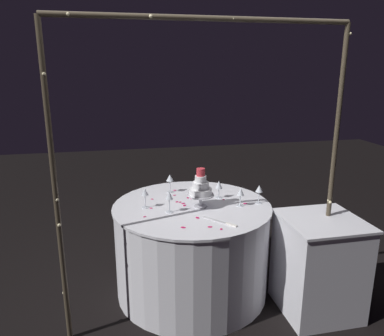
# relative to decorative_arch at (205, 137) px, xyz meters

# --- Properties ---
(ground_plane) EXTENTS (12.00, 12.00, 0.00)m
(ground_plane) POSITION_rel_decorative_arch_xyz_m (0.00, -0.43, -1.45)
(ground_plane) COLOR black
(decorative_arch) EXTENTS (2.05, 0.05, 2.22)m
(decorative_arch) POSITION_rel_decorative_arch_xyz_m (0.00, 0.00, 0.00)
(decorative_arch) COLOR #473D2D
(decorative_arch) RESTS_ON ground
(main_table) EXTENTS (1.32, 1.32, 0.80)m
(main_table) POSITION_rel_decorative_arch_xyz_m (0.00, -0.43, -1.05)
(main_table) COLOR white
(main_table) RESTS_ON ground
(side_table) EXTENTS (0.59, 0.59, 0.79)m
(side_table) POSITION_rel_decorative_arch_xyz_m (-0.92, 0.06, -1.05)
(side_table) COLOR white
(side_table) RESTS_ON ground
(tiered_cake) EXTENTS (0.22, 0.22, 0.33)m
(tiered_cake) POSITION_rel_decorative_arch_xyz_m (-0.06, -0.37, -0.49)
(tiered_cake) COLOR silver
(tiered_cake) RESTS_ON main_table
(wine_glass_0) EXTENTS (0.06, 0.06, 0.16)m
(wine_glass_0) POSITION_rel_decorative_arch_xyz_m (-0.26, -0.54, -0.54)
(wine_glass_0) COLOR silver
(wine_glass_0) RESTS_ON main_table
(wine_glass_1) EXTENTS (0.06, 0.06, 0.18)m
(wine_glass_1) POSITION_rel_decorative_arch_xyz_m (0.21, -0.30, -0.52)
(wine_glass_1) COLOR silver
(wine_glass_1) RESTS_ON main_table
(wine_glass_2) EXTENTS (0.06, 0.06, 0.16)m
(wine_glass_2) POSITION_rel_decorative_arch_xyz_m (-0.38, -0.32, -0.53)
(wine_glass_2) COLOR silver
(wine_glass_2) RESTS_ON main_table
(wine_glass_3) EXTENTS (0.07, 0.07, 0.17)m
(wine_glass_3) POSITION_rel_decorative_arch_xyz_m (0.13, -0.79, -0.52)
(wine_glass_3) COLOR silver
(wine_glass_3) RESTS_ON main_table
(wine_glass_4) EXTENTS (0.06, 0.06, 0.16)m
(wine_glass_4) POSITION_rel_decorative_arch_xyz_m (-0.56, -0.35, -0.53)
(wine_glass_4) COLOR silver
(wine_glass_4) RESTS_ON main_table
(wine_glass_5) EXTENTS (0.06, 0.06, 0.17)m
(wine_glass_5) POSITION_rel_decorative_arch_xyz_m (0.39, -0.44, -0.52)
(wine_glass_5) COLOR silver
(wine_glass_5) RESTS_ON main_table
(cake_knife) EXTENTS (0.21, 0.24, 0.01)m
(cake_knife) POSITION_rel_decorative_arch_xyz_m (-0.14, -0.02, -0.65)
(cake_knife) COLOR silver
(cake_knife) RESTS_ON main_table
(rose_petal_0) EXTENTS (0.03, 0.03, 0.00)m
(rose_petal_0) POSITION_rel_decorative_arch_xyz_m (0.10, -0.69, -0.65)
(rose_petal_0) COLOR #C61951
(rose_petal_0) RESTS_ON main_table
(rose_petal_1) EXTENTS (0.03, 0.03, 0.00)m
(rose_petal_1) POSITION_rel_decorative_arch_xyz_m (0.41, -0.25, -0.65)
(rose_petal_1) COLOR #C61951
(rose_petal_1) RESTS_ON main_table
(rose_petal_2) EXTENTS (0.03, 0.03, 0.00)m
(rose_petal_2) POSITION_rel_decorative_arch_xyz_m (0.08, -0.83, -0.65)
(rose_petal_2) COLOR #C61951
(rose_petal_2) RESTS_ON main_table
(rose_petal_3) EXTENTS (0.03, 0.03, 0.00)m
(rose_petal_3) POSITION_rel_decorative_arch_xyz_m (-0.29, -0.48, -0.65)
(rose_petal_3) COLOR #C61951
(rose_petal_3) RESTS_ON main_table
(rose_petal_4) EXTENTS (0.03, 0.03, 0.00)m
(rose_petal_4) POSITION_rel_decorative_arch_xyz_m (0.31, -0.63, -0.65)
(rose_petal_4) COLOR #C61951
(rose_petal_4) RESTS_ON main_table
(rose_petal_5) EXTENTS (0.05, 0.05, 0.00)m
(rose_petal_5) POSITION_rel_decorative_arch_xyz_m (0.16, 0.01, -0.65)
(rose_petal_5) COLOR #C61951
(rose_petal_5) RESTS_ON main_table
(rose_petal_6) EXTENTS (0.04, 0.04, 0.00)m
(rose_petal_6) POSITION_rel_decorative_arch_xyz_m (0.06, -0.42, -0.65)
(rose_petal_6) COLOR #C61951
(rose_petal_6) RESTS_ON main_table
(rose_petal_7) EXTENTS (0.04, 0.04, 0.00)m
(rose_petal_7) POSITION_rel_decorative_arch_xyz_m (0.11, -0.52, -0.65)
(rose_petal_7) COLOR #C61951
(rose_petal_7) RESTS_ON main_table
(rose_petal_8) EXTENTS (0.04, 0.03, 0.00)m
(rose_petal_8) POSITION_rel_decorative_arch_xyz_m (0.09, -0.50, -0.65)
(rose_petal_8) COLOR #C61951
(rose_petal_8) RESTS_ON main_table
(rose_petal_9) EXTENTS (0.03, 0.03, 0.00)m
(rose_petal_9) POSITION_rel_decorative_arch_xyz_m (0.34, -0.42, -0.65)
(rose_petal_9) COLOR #C61951
(rose_petal_9) RESTS_ON main_table
(rose_petal_10) EXTENTS (0.04, 0.04, 0.00)m
(rose_petal_10) POSITION_rel_decorative_arch_xyz_m (0.02, -0.14, -0.65)
(rose_petal_10) COLOR #C61951
(rose_petal_10) RESTS_ON main_table
(rose_petal_11) EXTENTS (0.04, 0.03, 0.00)m
(rose_petal_11) POSITION_rel_decorative_arch_xyz_m (-0.03, 0.04, -0.65)
(rose_petal_11) COLOR #C61951
(rose_petal_11) RESTS_ON main_table
(rose_petal_12) EXTENTS (0.04, 0.04, 0.00)m
(rose_petal_12) POSITION_rel_decorative_arch_xyz_m (-0.44, -0.36, -0.65)
(rose_petal_12) COLOR #C61951
(rose_petal_12) RESTS_ON main_table
(rose_petal_13) EXTENTS (0.04, 0.04, 0.00)m
(rose_petal_13) POSITION_rel_decorative_arch_xyz_m (-0.03, -0.57, -0.65)
(rose_petal_13) COLOR #C61951
(rose_petal_13) RESTS_ON main_table
(rose_petal_14) EXTENTS (0.03, 0.04, 0.00)m
(rose_petal_14) POSITION_rel_decorative_arch_xyz_m (0.00, -0.60, -0.65)
(rose_petal_14) COLOR #C61951
(rose_petal_14) RESTS_ON main_table
(rose_petal_15) EXTENTS (0.04, 0.04, 0.00)m
(rose_petal_15) POSITION_rel_decorative_arch_xyz_m (0.07, -0.47, -0.65)
(rose_petal_15) COLOR #C61951
(rose_petal_15) RESTS_ON main_table
(rose_petal_16) EXTENTS (0.03, 0.03, 0.00)m
(rose_petal_16) POSITION_rel_decorative_arch_xyz_m (-0.10, 0.09, -0.65)
(rose_petal_16) COLOR #C61951
(rose_petal_16) RESTS_ON main_table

